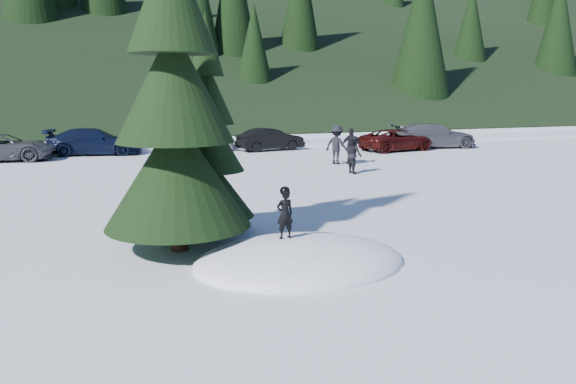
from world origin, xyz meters
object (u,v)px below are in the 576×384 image
object	(u,v)px
spruce_tall	(174,100)
child_skier	(285,214)
adult_2	(337,145)
car_3	(94,142)
car_5	(270,139)
car_6	(396,140)
spruce_short	(209,149)
car_2	(3,147)
car_4	(202,141)
car_7	(434,135)
adult_0	(354,154)
adult_1	(351,146)

from	to	relation	value
spruce_tall	child_skier	xyz separation A→B (m)	(1.97, -1.50, -2.33)
adult_2	car_3	distance (m)	13.38
child_skier	car_5	size ratio (longest dim) A/B	0.26
car_6	spruce_tall	bearing A→B (deg)	126.91
spruce_short	car_2	xyz separation A→B (m)	(-6.80, 17.22, -1.43)
car_2	car_4	bearing A→B (deg)	-79.34
car_7	adult_0	bearing A→B (deg)	138.93
adult_1	child_skier	bearing A→B (deg)	73.34
adult_0	car_4	world-z (taller)	adult_0
adult_2	car_2	distance (m)	16.50
car_2	adult_0	bearing A→B (deg)	-117.31
adult_1	car_6	distance (m)	6.67
spruce_short	car_6	xyz separation A→B (m)	(14.00, 14.78, -1.48)
car_5	car_2	bearing A→B (deg)	81.92
adult_2	car_5	size ratio (longest dim) A/B	0.47
child_skier	car_3	distance (m)	21.68
child_skier	car_6	xyz separation A→B (m)	(13.02, 17.67, -0.37)
child_skier	car_2	bearing A→B (deg)	-75.40
car_4	car_6	xyz separation A→B (m)	(10.66, -3.32, 0.01)
spruce_tall	adult_0	xyz separation A→B (m)	(8.80, 9.12, -2.52)
car_3	car_4	distance (m)	5.83
spruce_tall	car_4	distance (m)	20.15
car_6	child_skier	bearing A→B (deg)	133.36
spruce_short	car_5	distance (m)	18.84
child_skier	adult_2	distance (m)	15.34
car_6	adult_1	bearing A→B (deg)	120.87
car_3	child_skier	bearing A→B (deg)	-161.05
car_2	car_3	xyz separation A→B (m)	(4.32, 1.28, 0.04)
spruce_tall	car_3	bearing A→B (deg)	94.25
car_7	child_skier	bearing A→B (deg)	147.69
spruce_short	adult_1	xyz separation A→B (m)	(8.98, 10.39, -1.25)
car_3	car_4	size ratio (longest dim) A/B	1.37
adult_1	car_5	xyz separation A→B (m)	(-1.81, 6.97, -0.21)
car_3	car_6	size ratio (longest dim) A/B	1.11
spruce_tall	adult_1	distance (m)	15.64
car_7	car_2	bearing A→B (deg)	94.53
car_3	car_7	world-z (taller)	car_7
spruce_short	car_2	size ratio (longest dim) A/B	1.10
spruce_tall	spruce_short	xyz separation A→B (m)	(1.00, 1.40, -1.22)
spruce_short	adult_2	world-z (taller)	spruce_short
spruce_short	car_4	size ratio (longest dim) A/B	1.48
car_2	car_3	bearing A→B (deg)	-67.74
car_5	spruce_tall	bearing A→B (deg)	147.82
child_skier	car_5	xyz separation A→B (m)	(6.19, 20.26, -0.35)
adult_2	car_5	world-z (taller)	adult_2
spruce_tall	car_7	size ratio (longest dim) A/B	1.68
child_skier	adult_1	bearing A→B (deg)	-127.59
adult_2	car_3	xyz separation A→B (m)	(-10.78, 7.92, -0.20)
adult_0	car_5	distance (m)	9.66
car_3	spruce_short	bearing A→B (deg)	-162.59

